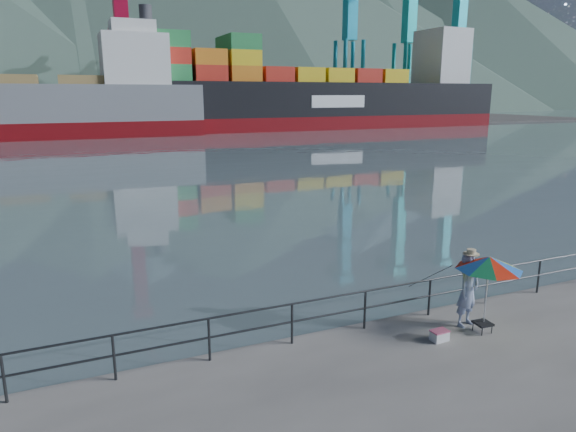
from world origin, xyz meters
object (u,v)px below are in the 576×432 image
(beach_umbrella, at_px, (489,263))
(container_ship, at_px, (332,94))
(cooler_bag, at_px, (439,336))
(bulk_carrier, at_px, (33,106))
(fisherman, at_px, (468,290))

(beach_umbrella, xyz_separation_m, container_ship, (35.36, 73.91, 4.00))
(cooler_bag, height_order, container_ship, container_ship)
(cooler_bag, distance_m, bulk_carrier, 71.21)
(beach_umbrella, relative_size, container_ship, 0.03)
(cooler_bag, xyz_separation_m, bulk_carrier, (-11.13, 70.22, 4.05))
(fisherman, xyz_separation_m, beach_umbrella, (0.16, -0.45, 0.84))
(fisherman, bearing_deg, bulk_carrier, 83.72)
(cooler_bag, height_order, bulk_carrier, bulk_carrier)
(beach_umbrella, relative_size, bulk_carrier, 0.04)
(fisherman, distance_m, container_ship, 81.74)
(fisherman, relative_size, container_ship, 0.03)
(cooler_bag, distance_m, container_ship, 82.69)
(fisherman, distance_m, bulk_carrier, 70.94)
(beach_umbrella, relative_size, cooler_bag, 4.85)
(fisherman, distance_m, cooler_bag, 1.50)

